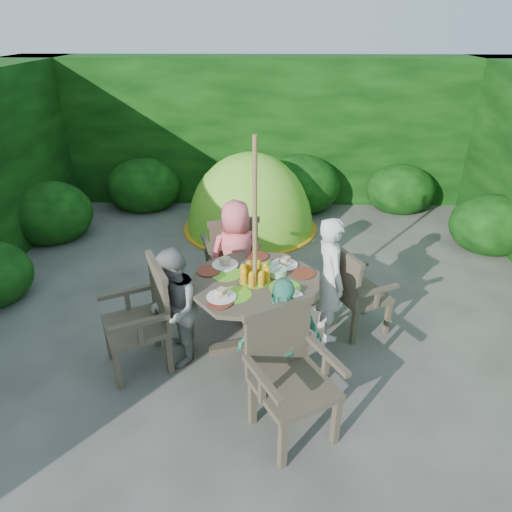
{
  "coord_description": "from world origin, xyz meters",
  "views": [
    {
      "loc": [
        0.02,
        -4.47,
        3.06
      ],
      "look_at": [
        -0.09,
        -0.24,
        0.85
      ],
      "focal_mm": 32.0,
      "sensor_mm": 36.0,
      "label": 1
    }
  ],
  "objects_px": {
    "child_right": "(330,279)",
    "child_front": "(280,343)",
    "garden_chair_right": "(355,290)",
    "garden_chair_left": "(144,316)",
    "child_left": "(174,308)",
    "garden_chair_back": "(231,254)",
    "dome_tent": "(250,228)",
    "garden_chair_front": "(288,372)",
    "parasol_pole": "(255,252)",
    "patio_table": "(255,291)",
    "child_back": "(237,256)"
  },
  "relations": [
    {
      "from": "parasol_pole",
      "to": "garden_chair_front",
      "type": "relative_size",
      "value": 2.07
    },
    {
      "from": "patio_table",
      "to": "dome_tent",
      "type": "bearing_deg",
      "value": 93.1
    },
    {
      "from": "garden_chair_back",
      "to": "child_back",
      "type": "height_order",
      "value": "child_back"
    },
    {
      "from": "garden_chair_left",
      "to": "patio_table",
      "type": "bearing_deg",
      "value": 79.3
    },
    {
      "from": "garden_chair_front",
      "to": "child_back",
      "type": "xyz_separation_m",
      "value": [
        -0.53,
        1.81,
        0.09
      ]
    },
    {
      "from": "child_left",
      "to": "dome_tent",
      "type": "xyz_separation_m",
      "value": [
        0.61,
        3.25,
        -0.61
      ]
    },
    {
      "from": "dome_tent",
      "to": "garden_chair_right",
      "type": "bearing_deg",
      "value": -76.97
    },
    {
      "from": "child_back",
      "to": "garden_chair_front",
      "type": "bearing_deg",
      "value": 88.06
    },
    {
      "from": "garden_chair_right",
      "to": "child_back",
      "type": "height_order",
      "value": "child_back"
    },
    {
      "from": "garden_chair_left",
      "to": "child_front",
      "type": "distance_m",
      "value": 1.36
    },
    {
      "from": "child_right",
      "to": "child_front",
      "type": "relative_size",
      "value": 1.08
    },
    {
      "from": "garden_chair_back",
      "to": "child_front",
      "type": "height_order",
      "value": "child_front"
    },
    {
      "from": "garden_chair_front",
      "to": "garden_chair_back",
      "type": "bearing_deg",
      "value": 77.01
    },
    {
      "from": "child_front",
      "to": "dome_tent",
      "type": "height_order",
      "value": "child_front"
    },
    {
      "from": "patio_table",
      "to": "garden_chair_back",
      "type": "distance_m",
      "value": 1.1
    },
    {
      "from": "garden_chair_left",
      "to": "child_right",
      "type": "relative_size",
      "value": 0.77
    },
    {
      "from": "patio_table",
      "to": "child_right",
      "type": "distance_m",
      "value": 0.8
    },
    {
      "from": "garden_chair_front",
      "to": "child_right",
      "type": "relative_size",
      "value": 0.78
    },
    {
      "from": "parasol_pole",
      "to": "child_front",
      "type": "xyz_separation_m",
      "value": [
        0.23,
        -0.77,
        -0.47
      ]
    },
    {
      "from": "garden_chair_front",
      "to": "child_front",
      "type": "relative_size",
      "value": 0.84
    },
    {
      "from": "garden_chair_right",
      "to": "garden_chair_left",
      "type": "height_order",
      "value": "garden_chair_left"
    },
    {
      "from": "child_front",
      "to": "child_right",
      "type": "bearing_deg",
      "value": 47.36
    },
    {
      "from": "garden_chair_right",
      "to": "garden_chair_front",
      "type": "bearing_deg",
      "value": 125.2
    },
    {
      "from": "garden_chair_right",
      "to": "garden_chair_front",
      "type": "height_order",
      "value": "garden_chair_front"
    },
    {
      "from": "garden_chair_back",
      "to": "dome_tent",
      "type": "height_order",
      "value": "dome_tent"
    },
    {
      "from": "child_right",
      "to": "dome_tent",
      "type": "height_order",
      "value": "child_right"
    },
    {
      "from": "child_right",
      "to": "garden_chair_front",
      "type": "bearing_deg",
      "value": 146.9
    },
    {
      "from": "dome_tent",
      "to": "garden_chair_front",
      "type": "bearing_deg",
      "value": -94.67
    },
    {
      "from": "patio_table",
      "to": "garden_chair_left",
      "type": "height_order",
      "value": "garden_chair_left"
    },
    {
      "from": "garden_chair_back",
      "to": "garden_chair_front",
      "type": "height_order",
      "value": "garden_chair_front"
    },
    {
      "from": "dome_tent",
      "to": "child_left",
      "type": "bearing_deg",
      "value": -111.61
    },
    {
      "from": "child_right",
      "to": "garden_chair_back",
      "type": "bearing_deg",
      "value": 40.15
    },
    {
      "from": "parasol_pole",
      "to": "dome_tent",
      "type": "distance_m",
      "value": 3.22
    },
    {
      "from": "parasol_pole",
      "to": "garden_chair_front",
      "type": "distance_m",
      "value": 1.21
    },
    {
      "from": "patio_table",
      "to": "parasol_pole",
      "type": "bearing_deg",
      "value": -150.4
    },
    {
      "from": "patio_table",
      "to": "garden_chair_front",
      "type": "bearing_deg",
      "value": -74.52
    },
    {
      "from": "dome_tent",
      "to": "patio_table",
      "type": "bearing_deg",
      "value": -97.94
    },
    {
      "from": "child_right",
      "to": "child_left",
      "type": "bearing_deg",
      "value": 93.91
    },
    {
      "from": "patio_table",
      "to": "garden_chair_left",
      "type": "xyz_separation_m",
      "value": [
        -1.05,
        -0.3,
        -0.11
      ]
    },
    {
      "from": "garden_chair_back",
      "to": "child_left",
      "type": "bearing_deg",
      "value": 52.9
    },
    {
      "from": "garden_chair_left",
      "to": "garden_chair_front",
      "type": "relative_size",
      "value": 0.98
    },
    {
      "from": "garden_chair_left",
      "to": "child_back",
      "type": "relative_size",
      "value": 0.79
    },
    {
      "from": "child_back",
      "to": "garden_chair_back",
      "type": "bearing_deg",
      "value": -91.57
    },
    {
      "from": "parasol_pole",
      "to": "garden_chair_right",
      "type": "bearing_deg",
      "value": 16.13
    },
    {
      "from": "garden_chair_front",
      "to": "child_front",
      "type": "height_order",
      "value": "child_front"
    },
    {
      "from": "garden_chair_front",
      "to": "dome_tent",
      "type": "xyz_separation_m",
      "value": [
        -0.45,
        4.07,
        -0.57
      ]
    },
    {
      "from": "garden_chair_right",
      "to": "garden_chair_left",
      "type": "distance_m",
      "value": 2.19
    },
    {
      "from": "garden_chair_right",
      "to": "garden_chair_back",
      "type": "xyz_separation_m",
      "value": [
        -1.37,
        0.74,
        0.04
      ]
    },
    {
      "from": "parasol_pole",
      "to": "garden_chair_left",
      "type": "bearing_deg",
      "value": -164.04
    },
    {
      "from": "garden_chair_left",
      "to": "child_left",
      "type": "height_order",
      "value": "child_left"
    }
  ]
}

